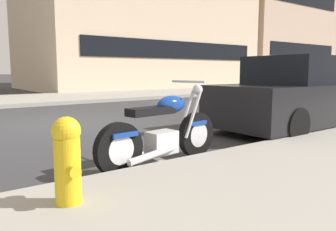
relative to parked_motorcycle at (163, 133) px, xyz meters
The scene contains 8 objects.
ground_plane 4.30m from the parked_motorcycle, 88.40° to the left, with size 260.00×260.00×0.00m, color #333335.
sidewalk_far_curb 16.51m from the parked_motorcycle, 42.77° to the left, with size 120.00×5.00×0.14m, color gray.
parking_stall_stripe 0.63m from the parked_motorcycle, 75.15° to the left, with size 0.12×2.20×0.01m, color silver.
parked_motorcycle is the anchor object (origin of this frame).
parked_car_mid_block 4.27m from the parked_motorcycle, ahead, with size 4.61×1.81×1.56m.
fire_hydrant 1.84m from the parked_motorcycle, 151.85° to the right, with size 0.24×0.36×0.74m.
townhouse_corner_block 22.33m from the parked_motorcycle, 59.23° to the left, with size 15.69×10.28×11.74m.
townhouse_far_uphill 32.30m from the parked_motorcycle, 36.82° to the left, with size 11.38×10.96×14.08m.
Camera 1 is at (-2.72, -7.85, 1.25)m, focal length 36.04 mm.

